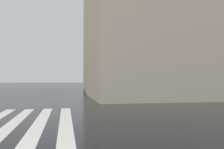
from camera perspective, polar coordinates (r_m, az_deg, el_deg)
The scene contains 1 object.
zebra_crossing at distance 8.78m, azimuth -23.89°, elevation -12.21°, with size 13.00×4.50×0.01m.
Camera 1 is at (-4.38, -2.01, 1.73)m, focal length 40.33 mm.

